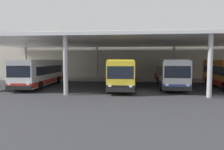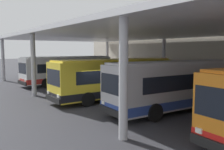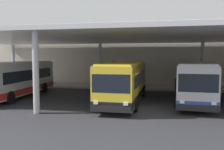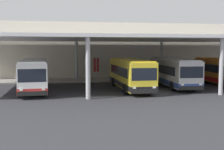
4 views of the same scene
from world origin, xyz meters
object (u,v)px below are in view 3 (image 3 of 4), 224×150
(bus_nearest_bay, at_px, (17,79))
(bus_middle_bay, at_px, (193,81))
(trash_bin, at_px, (177,83))
(bus_second_bay, at_px, (125,81))
(banner_sign, at_px, (115,71))
(bench_waiting, at_px, (199,83))

(bus_nearest_bay, xyz_separation_m, bus_middle_bay, (15.15, 0.82, 0.00))
(bus_nearest_bay, distance_m, trash_bin, 16.84)
(bus_second_bay, bearing_deg, bus_middle_bay, 13.88)
(bus_second_bay, height_order, trash_bin, bus_second_bay)
(trash_bin, xyz_separation_m, banner_sign, (-7.03, -0.77, 1.30))
(bus_middle_bay, distance_m, banner_sign, 10.59)
(bus_middle_bay, xyz_separation_m, trash_bin, (-0.78, 7.92, -0.98))
(bus_middle_bay, height_order, banner_sign, banner_sign)
(bus_middle_bay, bearing_deg, banner_sign, 137.54)
(bus_middle_bay, relative_size, bench_waiting, 5.91)
(bus_middle_bay, xyz_separation_m, bench_waiting, (1.60, 8.02, -0.99))
(bus_second_bay, relative_size, bench_waiting, 5.85)
(bus_nearest_bay, bearing_deg, bus_second_bay, -2.87)
(bus_middle_bay, bearing_deg, bench_waiting, 78.73)
(banner_sign, bearing_deg, trash_bin, 6.29)
(bus_middle_bay, distance_m, trash_bin, 8.02)
(bus_nearest_bay, height_order, trash_bin, bus_nearest_bay)
(bus_middle_bay, distance_m, bench_waiting, 8.24)
(bus_nearest_bay, xyz_separation_m, bus_second_bay, (9.84, -0.49, 0.00))
(bench_waiting, bearing_deg, bus_middle_bay, -101.27)
(bus_nearest_bay, relative_size, bench_waiting, 5.92)
(trash_bin, bearing_deg, bench_waiting, 2.46)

